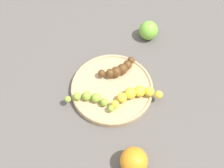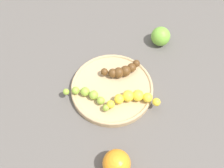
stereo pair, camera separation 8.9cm
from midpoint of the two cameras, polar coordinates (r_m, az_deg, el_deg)
The scene contains 7 objects.
ground_plane at distance 0.92m, azimuth 2.75°, elevation -1.49°, with size 2.40×2.40×0.00m, color #56514C.
fruit_bowl at distance 0.91m, azimuth 2.78°, elevation -1.09°, with size 0.26×0.26×0.02m.
banana_overripe at distance 0.92m, azimuth 4.72°, elevation 2.49°, with size 0.07×0.13×0.03m.
banana_green at distance 0.87m, azimuth -1.90°, elevation -2.48°, with size 0.08×0.15×0.03m.
banana_yellow at distance 0.87m, azimuth 7.21°, elevation -3.01°, with size 0.07×0.16×0.04m.
orange_fruit at distance 0.78m, azimuth 4.29°, elevation -15.90°, with size 0.08×0.08×0.08m, color orange.
apple_green at distance 1.03m, azimuth 12.20°, elevation 9.17°, with size 0.07×0.07×0.07m, color #72B238.
Camera 2 is at (0.47, 0.03, 0.79)m, focal length 45.52 mm.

